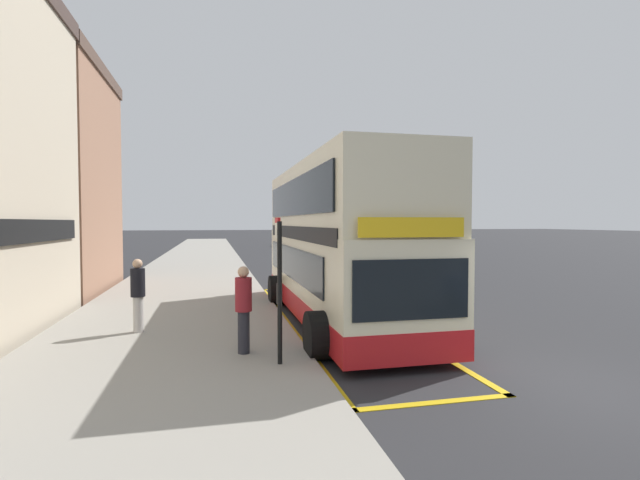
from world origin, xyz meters
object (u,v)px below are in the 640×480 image
(parked_car_silver_far, at_px, (288,239))
(pedestrian_further_back, at_px, (244,306))
(bus_stop_sign, at_px, (279,278))
(pedestrian_waiting_near_sign, at_px, (138,292))
(double_decker_bus, at_px, (338,248))

(parked_car_silver_far, distance_m, pedestrian_further_back, 45.33)
(bus_stop_sign, distance_m, pedestrian_further_back, 1.19)
(parked_car_silver_far, distance_m, pedestrian_waiting_near_sign, 43.47)
(pedestrian_waiting_near_sign, bearing_deg, parked_car_silver_far, 76.13)
(double_decker_bus, distance_m, pedestrian_further_back, 4.48)
(double_decker_bus, relative_size, bus_stop_sign, 3.68)
(parked_car_silver_far, bearing_deg, pedestrian_further_back, -102.47)
(pedestrian_further_back, bearing_deg, bus_stop_sign, -51.90)
(bus_stop_sign, distance_m, pedestrian_waiting_near_sign, 4.43)
(pedestrian_waiting_near_sign, distance_m, pedestrian_further_back, 3.39)
(parked_car_silver_far, relative_size, pedestrian_waiting_near_sign, 2.36)
(double_decker_bus, xyz_separation_m, parked_car_silver_far, (5.16, 41.30, -1.26))
(bus_stop_sign, xyz_separation_m, parked_car_silver_far, (7.41, 45.40, -0.96))
(bus_stop_sign, distance_m, parked_car_silver_far, 46.01)
(double_decker_bus, bearing_deg, pedestrian_waiting_near_sign, -170.30)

